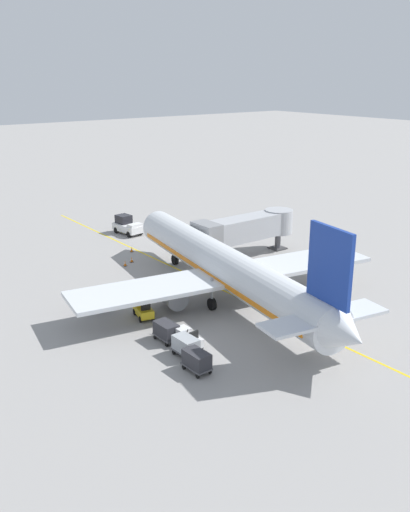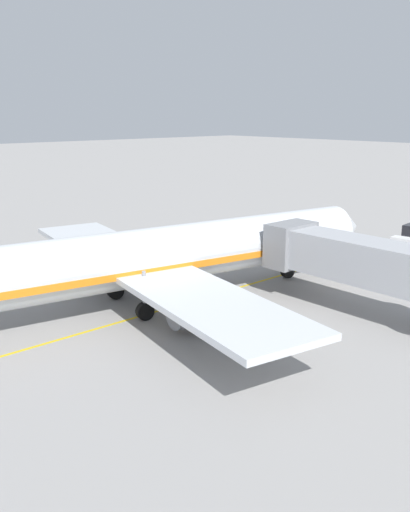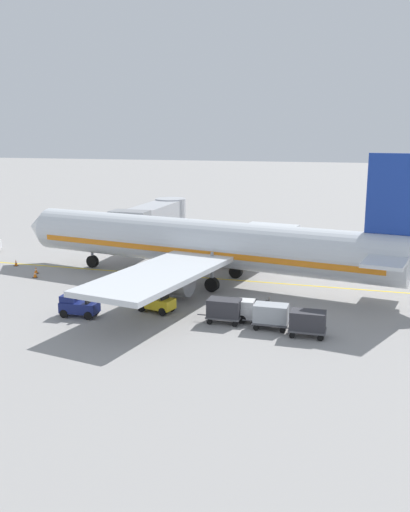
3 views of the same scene
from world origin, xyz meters
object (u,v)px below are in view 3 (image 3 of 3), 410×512
object	(u,v)px
baggage_cart_front	(224,309)
safety_cone_nose_right	(35,274)
baggage_cart_second_in_train	(271,314)
safety_cone_nose_left	(16,263)
jet_bridge	(153,218)
safety_cone_wing_tip	(36,270)
ground_crew_wing_walker	(142,285)
baggage_tug_spare	(255,311)
parked_airliner	(205,244)
baggage_tug_lead	(155,301)
baggage_tug_trailing	(78,306)
baggage_cart_third_in_train	(308,321)

from	to	relation	value
baggage_cart_front	safety_cone_nose_right	xyz separation A→B (m)	(6.59, 18.26, -0.66)
baggage_cart_second_in_train	safety_cone_nose_left	size ratio (longest dim) A/B	4.93
jet_bridge	safety_cone_wing_tip	bearing A→B (deg)	151.39
jet_bridge	safety_cone_nose_left	world-z (taller)	jet_bridge
ground_crew_wing_walker	baggage_cart_front	bearing A→B (deg)	-117.23
safety_cone_nose_right	baggage_cart_second_in_train	bearing A→B (deg)	-107.79
jet_bridge	baggage_cart_front	bearing A→B (deg)	-147.05
baggage_cart_front	baggage_cart_second_in_train	xyz separation A→B (m)	(-0.25, -3.07, 0.00)
baggage_cart_second_in_train	safety_cone_nose_right	xyz separation A→B (m)	(6.84, 21.32, -0.66)
baggage_tug_spare	safety_cone_nose_left	bearing A→B (deg)	69.51
parked_airliner	baggage_tug_lead	world-z (taller)	parked_airliner
baggage_tug_lead	baggage_cart_second_in_train	distance (m)	8.28
baggage_cart_front	safety_cone_wing_tip	bearing A→B (deg)	67.55
baggage_tug_trailing	safety_cone_wing_tip	bearing A→B (deg)	45.07
baggage_cart_second_in_train	ground_crew_wing_walker	distance (m)	11.12
safety_cone_nose_left	safety_cone_nose_right	distance (m)	5.23
parked_airliner	baggage_cart_third_in_train	world-z (taller)	parked_airliner
baggage_cart_third_in_train	safety_cone_nose_left	bearing A→B (deg)	68.80
baggage_tug_lead	baggage_cart_second_in_train	bearing A→B (deg)	-98.38
safety_cone_nose_left	baggage_tug_spare	bearing A→B (deg)	-110.49
baggage_cart_front	safety_cone_nose_left	bearing A→B (deg)	66.31
baggage_tug_trailing	safety_cone_wing_tip	size ratio (longest dim) A/B	4.33
parked_airliner	baggage_cart_front	xyz separation A→B (m)	(-9.35, -4.04, -2.24)
ground_crew_wing_walker	safety_cone_nose_right	size ratio (longest dim) A/B	2.86
safety_cone_nose_right	safety_cone_wing_tip	distance (m)	1.44
baggage_cart_front	safety_cone_nose_left	world-z (taller)	baggage_cart_front
baggage_tug_trailing	baggage_cart_third_in_train	bearing A→B (deg)	-88.13
jet_bridge	ground_crew_wing_walker	size ratio (longest dim) A/B	8.07
baggage_tug_trailing	baggage_cart_second_in_train	distance (m)	12.78
baggage_tug_spare	baggage_cart_third_in_train	world-z (taller)	baggage_tug_spare
jet_bridge	baggage_tug_lead	world-z (taller)	jet_bridge
jet_bridge	baggage_tug_trailing	xyz separation A→B (m)	(-20.93, -2.96, -2.74)
baggage_tug_trailing	baggage_tug_spare	xyz separation A→B (m)	(2.20, -11.54, 0.00)
baggage_cart_front	baggage_cart_third_in_train	xyz separation A→B (m)	(-0.96, -5.41, 0.00)
baggage_cart_second_in_train	ground_crew_wing_walker	bearing A→B (deg)	68.84
baggage_tug_lead	safety_cone_nose_right	bearing A→B (deg)	66.77
baggage_tug_trailing	safety_cone_wing_tip	distance (m)	13.16
baggage_cart_front	safety_cone_wing_tip	xyz separation A→B (m)	(7.84, 18.97, -0.66)
parked_airliner	jet_bridge	bearing A→B (deg)	40.26
baggage_tug_spare	safety_cone_nose_left	world-z (taller)	baggage_tug_spare
baggage_cart_second_in_train	safety_cone_nose_right	size ratio (longest dim) A/B	4.93
baggage_cart_third_in_train	safety_cone_wing_tip	distance (m)	25.93
jet_bridge	baggage_tug_spare	bearing A→B (deg)	-142.24
baggage_cart_third_in_train	safety_cone_wing_tip	world-z (taller)	baggage_cart_third_in_train
baggage_tug_trailing	baggage_cart_third_in_train	xyz separation A→B (m)	(0.49, -15.07, 0.24)
jet_bridge	baggage_tug_spare	size ratio (longest dim) A/B	5.34
ground_crew_wing_walker	safety_cone_nose_right	xyz separation A→B (m)	(2.83, 10.95, -0.66)
parked_airliner	baggage_tug_spare	bearing A→B (deg)	-145.42
parked_airliner	safety_cone_nose_left	bearing A→B (deg)	88.53
jet_bridge	baggage_cart_second_in_train	world-z (taller)	jet_bridge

